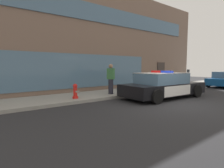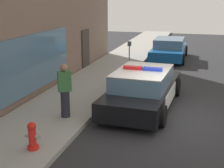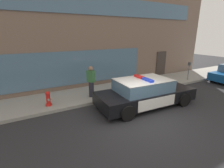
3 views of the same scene
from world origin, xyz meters
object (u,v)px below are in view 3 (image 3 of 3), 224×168
Objects in this scene: police_cruiser at (145,93)px; fire_hydrant at (48,99)px; pedestrian_on_sidewalk at (91,82)px; parking_meter at (189,68)px.

police_cruiser reaches higher than fire_hydrant.
fire_hydrant is at bearing 158.16° from police_cruiser.
pedestrian_on_sidewalk is 7.74m from parking_meter.
police_cruiser is 4.73m from fire_hydrant.
parking_meter is (5.72, 1.82, 0.40)m from police_cruiser.
police_cruiser is 7.01× the size of fire_hydrant.
fire_hydrant is 0.54× the size of parking_meter.
pedestrian_on_sidewalk reaches higher than fire_hydrant.
pedestrian_on_sidewalk is (2.28, 0.12, 0.51)m from fire_hydrant.
police_cruiser is 6.02m from parking_meter.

